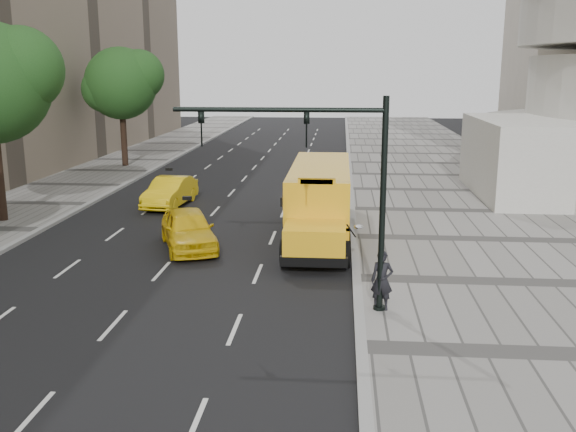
# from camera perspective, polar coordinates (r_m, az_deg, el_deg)

# --- Properties ---
(ground) EXTENTS (140.00, 140.00, 0.00)m
(ground) POSITION_cam_1_polar(r_m,az_deg,el_deg) (28.08, -6.46, -1.82)
(ground) COLOR black
(ground) RESTS_ON ground
(sidewalk_museum) EXTENTS (12.00, 140.00, 0.15)m
(sidewalk_museum) POSITION_cam_1_polar(r_m,az_deg,el_deg) (28.32, 18.12, -2.11)
(sidewalk_museum) COLOR gray
(sidewalk_museum) RESTS_ON ground
(curb_museum) EXTENTS (0.30, 140.00, 0.15)m
(curb_museum) POSITION_cam_1_polar(r_m,az_deg,el_deg) (27.54, 5.89, -1.94)
(curb_museum) COLOR gray
(curb_museum) RESTS_ON ground
(curb_far) EXTENTS (0.30, 140.00, 0.15)m
(curb_far) POSITION_cam_1_polar(r_m,az_deg,el_deg) (30.62, -21.32, -1.25)
(curb_far) COLOR gray
(curb_far) RESTS_ON ground
(tree_c) EXTENTS (5.79, 5.15, 8.67)m
(tree_c) POSITION_cam_1_polar(r_m,az_deg,el_deg) (48.46, -14.54, 11.40)
(tree_c) COLOR black
(tree_c) RESTS_ON ground
(school_bus) EXTENTS (2.96, 11.56, 3.19)m
(school_bus) POSITION_cam_1_polar(r_m,az_deg,el_deg) (28.05, 2.87, 1.93)
(school_bus) COLOR yellow
(school_bus) RESTS_ON ground
(taxi_near) EXTENTS (3.48, 5.10, 1.61)m
(taxi_near) POSITION_cam_1_polar(r_m,az_deg,el_deg) (26.19, -8.86, -1.16)
(taxi_near) COLOR yellow
(taxi_near) RESTS_ON ground
(taxi_far) EXTENTS (2.06, 4.78, 1.53)m
(taxi_far) POSITION_cam_1_polar(r_m,az_deg,el_deg) (34.48, -10.45, 2.12)
(taxi_far) COLOR yellow
(taxi_far) RESTS_ON ground
(pedestrian) EXTENTS (0.70, 0.50, 1.79)m
(pedestrian) POSITION_cam_1_polar(r_m,az_deg,el_deg) (19.17, 8.35, -5.68)
(pedestrian) COLOR black
(pedestrian) RESTS_ON sidewalk_museum
(traffic_signal) EXTENTS (6.18, 0.36, 6.40)m
(traffic_signal) POSITION_cam_1_polar(r_m,az_deg,el_deg) (18.36, 4.10, 3.42)
(traffic_signal) COLOR black
(traffic_signal) RESTS_ON ground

